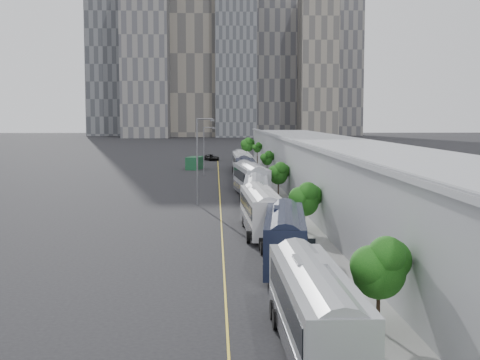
{
  "coord_description": "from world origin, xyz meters",
  "views": [
    {
      "loc": [
        -2.02,
        -21.77,
        9.83
      ],
      "look_at": [
        0.64,
        50.52,
        3.0
      ],
      "focal_mm": 50.0,
      "sensor_mm": 36.0,
      "label": 1
    }
  ],
  "objects_px": {
    "bus_4": "(251,182)",
    "suv": "(211,157)",
    "bus_3": "(256,196)",
    "street_lamp_near": "(199,155)",
    "street_lamp_far": "(205,147)",
    "bus_6": "(242,165)",
    "bus_1": "(285,242)",
    "bus_7": "(241,162)",
    "bus_5": "(246,174)",
    "shipping_container": "(195,163)",
    "bus_0": "(314,317)",
    "bus_2": "(261,215)"
  },
  "relations": [
    {
      "from": "bus_5",
      "to": "suv",
      "type": "height_order",
      "value": "bus_5"
    },
    {
      "from": "bus_6",
      "to": "street_lamp_far",
      "type": "relative_size",
      "value": 1.67
    },
    {
      "from": "bus_4",
      "to": "suv",
      "type": "height_order",
      "value": "bus_4"
    },
    {
      "from": "suv",
      "to": "bus_4",
      "type": "bearing_deg",
      "value": -109.86
    },
    {
      "from": "bus_1",
      "to": "bus_6",
      "type": "bearing_deg",
      "value": 96.0
    },
    {
      "from": "bus_5",
      "to": "bus_7",
      "type": "distance_m",
      "value": 28.44
    },
    {
      "from": "bus_6",
      "to": "bus_7",
      "type": "bearing_deg",
      "value": 88.57
    },
    {
      "from": "bus_6",
      "to": "bus_7",
      "type": "height_order",
      "value": "bus_6"
    },
    {
      "from": "bus_0",
      "to": "bus_4",
      "type": "height_order",
      "value": "bus_4"
    },
    {
      "from": "bus_2",
      "to": "street_lamp_far",
      "type": "xyz_separation_m",
      "value": [
        -5.58,
        55.97,
        3.17
      ]
    },
    {
      "from": "bus_2",
      "to": "bus_6",
      "type": "height_order",
      "value": "bus_6"
    },
    {
      "from": "shipping_container",
      "to": "bus_0",
      "type": "bearing_deg",
      "value": -73.45
    },
    {
      "from": "bus_6",
      "to": "suv",
      "type": "relative_size",
      "value": 2.72
    },
    {
      "from": "bus_2",
      "to": "bus_3",
      "type": "bearing_deg",
      "value": 86.32
    },
    {
      "from": "bus_4",
      "to": "bus_6",
      "type": "xyz_separation_m",
      "value": [
        0.12,
        30.24,
        -0.04
      ]
    },
    {
      "from": "street_lamp_near",
      "to": "street_lamp_far",
      "type": "relative_size",
      "value": 1.19
    },
    {
      "from": "bus_4",
      "to": "shipping_container",
      "type": "height_order",
      "value": "bus_4"
    },
    {
      "from": "bus_2",
      "to": "bus_4",
      "type": "bearing_deg",
      "value": 86.96
    },
    {
      "from": "bus_4",
      "to": "suv",
      "type": "distance_m",
      "value": 69.14
    },
    {
      "from": "bus_5",
      "to": "street_lamp_far",
      "type": "distance_m",
      "value": 16.93
    },
    {
      "from": "bus_2",
      "to": "street_lamp_far",
      "type": "relative_size",
      "value": 1.58
    },
    {
      "from": "bus_7",
      "to": "bus_1",
      "type": "bearing_deg",
      "value": -92.52
    },
    {
      "from": "bus_3",
      "to": "suv",
      "type": "bearing_deg",
      "value": 97.35
    },
    {
      "from": "bus_6",
      "to": "shipping_container",
      "type": "height_order",
      "value": "bus_6"
    },
    {
      "from": "bus_1",
      "to": "shipping_container",
      "type": "height_order",
      "value": "bus_1"
    },
    {
      "from": "bus_1",
      "to": "street_lamp_far",
      "type": "relative_size",
      "value": 1.57
    },
    {
      "from": "bus_4",
      "to": "street_lamp_near",
      "type": "bearing_deg",
      "value": -133.1
    },
    {
      "from": "bus_4",
      "to": "shipping_container",
      "type": "distance_m",
      "value": 44.21
    },
    {
      "from": "bus_1",
      "to": "street_lamp_far",
      "type": "bearing_deg",
      "value": 101.22
    },
    {
      "from": "bus_7",
      "to": "shipping_container",
      "type": "xyz_separation_m",
      "value": [
        -8.68,
        0.9,
        -0.31
      ]
    },
    {
      "from": "street_lamp_near",
      "to": "street_lamp_far",
      "type": "bearing_deg",
      "value": 89.81
    },
    {
      "from": "bus_4",
      "to": "bus_7",
      "type": "bearing_deg",
      "value": 84.7
    },
    {
      "from": "bus_1",
      "to": "bus_4",
      "type": "xyz_separation_m",
      "value": [
        -0.22,
        38.77,
        0.17
      ]
    },
    {
      "from": "street_lamp_near",
      "to": "shipping_container",
      "type": "height_order",
      "value": "street_lamp_near"
    },
    {
      "from": "street_lamp_far",
      "to": "bus_6",
      "type": "bearing_deg",
      "value": 6.27
    },
    {
      "from": "bus_7",
      "to": "shipping_container",
      "type": "height_order",
      "value": "bus_7"
    },
    {
      "from": "bus_4",
      "to": "bus_5",
      "type": "bearing_deg",
      "value": 85.23
    },
    {
      "from": "bus_5",
      "to": "street_lamp_far",
      "type": "bearing_deg",
      "value": 112.02
    },
    {
      "from": "bus_3",
      "to": "street_lamp_near",
      "type": "bearing_deg",
      "value": 150.23
    },
    {
      "from": "bus_1",
      "to": "bus_0",
      "type": "bearing_deg",
      "value": -85.98
    },
    {
      "from": "bus_5",
      "to": "shipping_container",
      "type": "bearing_deg",
      "value": 106.23
    },
    {
      "from": "street_lamp_far",
      "to": "shipping_container",
      "type": "relative_size",
      "value": 1.5
    },
    {
      "from": "bus_3",
      "to": "suv",
      "type": "relative_size",
      "value": 2.46
    },
    {
      "from": "street_lamp_near",
      "to": "suv",
      "type": "distance_m",
      "value": 77.0
    },
    {
      "from": "bus_3",
      "to": "street_lamp_far",
      "type": "relative_size",
      "value": 1.51
    },
    {
      "from": "bus_3",
      "to": "bus_6",
      "type": "distance_m",
      "value": 42.22
    },
    {
      "from": "bus_4",
      "to": "bus_6",
      "type": "distance_m",
      "value": 30.24
    },
    {
      "from": "street_lamp_near",
      "to": "bus_5",
      "type": "bearing_deg",
      "value": 74.15
    },
    {
      "from": "bus_0",
      "to": "bus_6",
      "type": "xyz_separation_m",
      "value": [
        0.46,
        85.82,
        0.12
      ]
    },
    {
      "from": "bus_3",
      "to": "bus_4",
      "type": "height_order",
      "value": "bus_4"
    }
  ]
}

